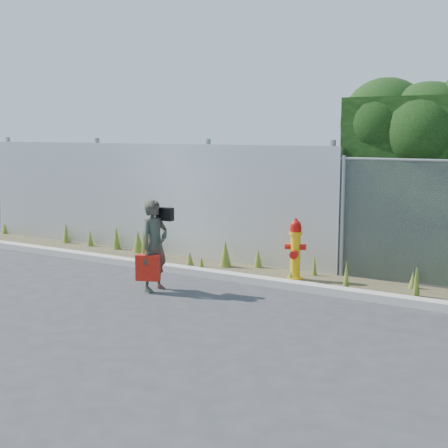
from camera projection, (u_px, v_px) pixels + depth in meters
ground at (190, 310)px, 8.59m from camera, size 80.00×80.00×0.00m
curb at (253, 280)px, 10.10m from camera, size 16.00×0.22×0.12m
weed_strip at (271, 268)px, 10.68m from camera, size 16.00×1.32×0.55m
corrugated_fence at (141, 198)px, 12.63m from camera, size 8.50×0.21×2.30m
fire_hydrant at (295, 251)px, 10.23m from camera, size 0.35×0.31×1.03m
woman at (155, 245)px, 9.57m from camera, size 0.40×0.55×1.42m
red_tote_bag at (148, 268)px, 9.50m from camera, size 0.36×0.13×0.47m
black_shoulder_bag at (165, 214)px, 9.60m from camera, size 0.27×0.11×0.20m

